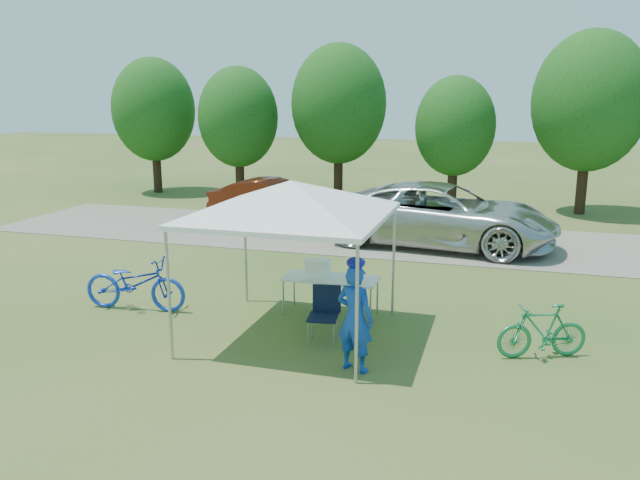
# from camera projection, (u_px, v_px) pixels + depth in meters

# --- Properties ---
(ground) EXTENTS (100.00, 100.00, 0.00)m
(ground) POSITION_uv_depth(u_px,v_px,m) (292.00, 335.00, 10.92)
(ground) COLOR #2D5119
(ground) RESTS_ON ground
(gravel_strip) EXTENTS (24.00, 5.00, 0.02)m
(gravel_strip) POSITION_uv_depth(u_px,v_px,m) (381.00, 237.00, 18.38)
(gravel_strip) COLOR gray
(gravel_strip) RESTS_ON ground
(canopy) EXTENTS (4.53, 4.53, 3.00)m
(canopy) POSITION_uv_depth(u_px,v_px,m) (291.00, 185.00, 10.32)
(canopy) COLOR #A5A5AA
(canopy) RESTS_ON ground
(treeline) EXTENTS (24.89, 4.28, 6.30)m
(treeline) POSITION_uv_depth(u_px,v_px,m) (407.00, 111.00, 23.31)
(treeline) COLOR #382314
(treeline) RESTS_ON ground
(folding_table) EXTENTS (1.79, 0.74, 0.73)m
(folding_table) POSITION_uv_depth(u_px,v_px,m) (331.00, 280.00, 11.81)
(folding_table) COLOR white
(folding_table) RESTS_ON ground
(folding_chair) EXTENTS (0.55, 0.57, 0.95)m
(folding_chair) POSITION_uv_depth(u_px,v_px,m) (325.00, 309.00, 10.58)
(folding_chair) COLOR black
(folding_chair) RESTS_ON ground
(cooler) EXTENTS (0.45, 0.31, 0.33)m
(cooler) POSITION_uv_depth(u_px,v_px,m) (318.00, 268.00, 11.83)
(cooler) COLOR white
(cooler) RESTS_ON folding_table
(ice_cream_cup) EXTENTS (0.07, 0.07, 0.05)m
(ice_cream_cup) POSITION_uv_depth(u_px,v_px,m) (348.00, 278.00, 11.65)
(ice_cream_cup) COLOR yellow
(ice_cream_cup) RESTS_ON folding_table
(cyclist) EXTENTS (0.70, 0.56, 1.67)m
(cyclist) POSITION_uv_depth(u_px,v_px,m) (355.00, 318.00, 9.36)
(cyclist) COLOR #133DA1
(cyclist) RESTS_ON ground
(bike_blue) EXTENTS (2.12, 0.92, 1.08)m
(bike_blue) POSITION_uv_depth(u_px,v_px,m) (135.00, 283.00, 12.11)
(bike_blue) COLOR #153BBD
(bike_blue) RESTS_ON ground
(bike_green) EXTENTS (1.53, 0.94, 0.89)m
(bike_green) POSITION_uv_depth(u_px,v_px,m) (542.00, 331.00, 9.91)
(bike_green) COLOR #1C804B
(bike_green) RESTS_ON ground
(minivan) EXTENTS (6.49, 3.55, 1.72)m
(minivan) POSITION_uv_depth(u_px,v_px,m) (442.00, 215.00, 17.19)
(minivan) COLOR beige
(minivan) RESTS_ON gravel_strip
(sedan) EXTENTS (4.33, 1.71, 1.40)m
(sedan) POSITION_uv_depth(u_px,v_px,m) (274.00, 201.00, 20.46)
(sedan) COLOR #50190D
(sedan) RESTS_ON gravel_strip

